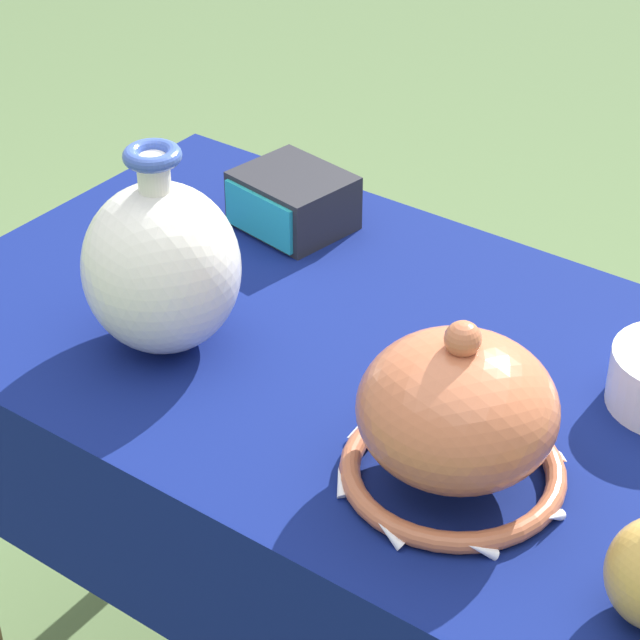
% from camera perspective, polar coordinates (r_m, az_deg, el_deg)
% --- Properties ---
extents(display_table, '(1.14, 0.66, 0.69)m').
position_cam_1_polar(display_table, '(1.52, 2.11, -4.08)').
color(display_table, brown).
rests_on(display_table, ground_plane).
extents(vase_tall_bulbous, '(0.19, 0.19, 0.26)m').
position_cam_1_polar(vase_tall_bulbous, '(1.46, -7.26, 2.46)').
color(vase_tall_bulbous, white).
rests_on(vase_tall_bulbous, display_table).
extents(vase_dome_bell, '(0.25, 0.25, 0.20)m').
position_cam_1_polar(vase_dome_bell, '(1.26, 6.26, -4.52)').
color(vase_dome_bell, '#BC6642').
rests_on(vase_dome_bell, display_table).
extents(mosaic_tile_box, '(0.16, 0.15, 0.08)m').
position_cam_1_polar(mosaic_tile_box, '(1.72, -1.28, 5.46)').
color(mosaic_tile_box, '#232328').
rests_on(mosaic_tile_box, display_table).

